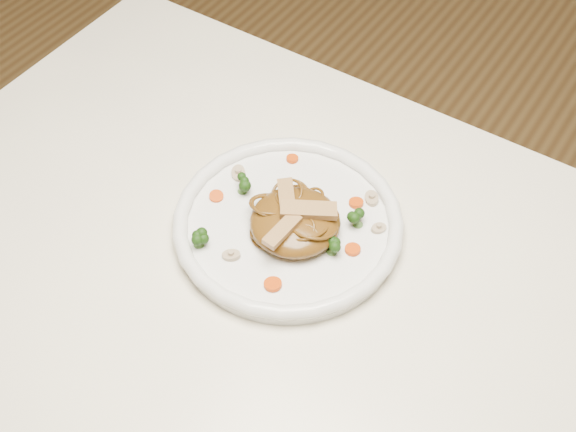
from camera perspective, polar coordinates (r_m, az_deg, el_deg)
The scene contains 19 objects.
table at distance 1.02m, azimuth 0.73°, elevation -9.24°, with size 1.20×0.80×0.75m.
plate at distance 0.99m, azimuth -0.00°, elevation -0.81°, with size 0.30×0.30×0.02m, color white.
noodle_mound at distance 0.96m, azimuth 0.55°, elevation -0.43°, with size 0.12×0.12×0.04m, color #593911.
chicken_a at distance 0.95m, azimuth 1.57°, elevation 0.46°, with size 0.07×0.02×0.01m, color tan.
chicken_b at distance 0.96m, azimuth -0.09°, elevation 1.38°, with size 0.06×0.02×0.01m, color tan.
chicken_c at distance 0.93m, azimuth -0.44°, elevation -1.08°, with size 0.06×0.02×0.01m, color tan.
broccoli_0 at distance 0.97m, azimuth 5.39°, elevation -0.07°, with size 0.03×0.03×0.03m, color #193C0C, non-canonical shape.
broccoli_1 at distance 1.01m, azimuth -3.52°, elevation 2.52°, with size 0.03×0.03×0.03m, color #193C0C, non-canonical shape.
broccoli_2 at distance 0.96m, azimuth -6.86°, elevation -1.64°, with size 0.03×0.03×0.03m, color #193C0C, non-canonical shape.
broccoli_3 at distance 0.94m, azimuth 3.39°, elevation -2.19°, with size 0.03×0.03×0.03m, color #193C0C, non-canonical shape.
carrot_0 at distance 1.01m, azimuth 5.19°, elevation 1.02°, with size 0.02×0.02×0.01m, color #CE3907.
carrot_1 at distance 1.01m, azimuth -5.46°, elevation 1.50°, with size 0.02×0.02×0.01m, color #CE3907.
carrot_2 at distance 0.96m, azimuth 4.93°, elevation -2.54°, with size 0.02×0.02×0.01m, color #CE3907.
carrot_3 at distance 1.06m, azimuth 0.33°, elevation 4.38°, with size 0.02×0.02×0.01m, color #CE3907.
carrot_4 at distance 0.92m, azimuth -1.16°, elevation -5.20°, with size 0.02×0.02×0.01m, color #CE3907.
mushroom_0 at distance 0.95m, azimuth -4.33°, elevation -2.99°, with size 0.02×0.02×0.01m, color beige.
mushroom_1 at distance 0.98m, azimuth 6.89°, elevation -0.93°, with size 0.02×0.02×0.01m, color beige.
mushroom_2 at distance 1.04m, azimuth -3.78°, elevation 3.26°, with size 0.03×0.03×0.01m, color beige.
mushroom_3 at distance 1.01m, azimuth 6.37°, elevation 1.34°, with size 0.03×0.03×0.01m, color beige.
Camera 1 is at (0.27, -0.44, 1.53)m, focal length 46.83 mm.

